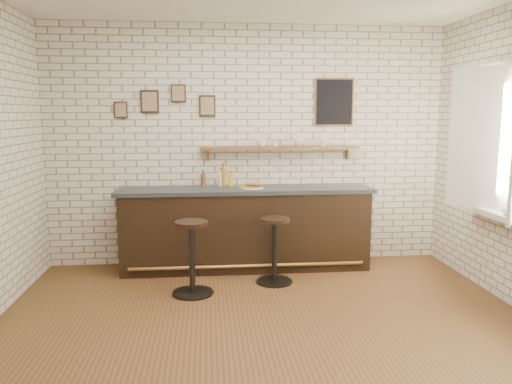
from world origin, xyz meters
TOP-DOWN VIEW (x-y plane):
  - ground at (0.00, 0.00)m, footprint 5.00×5.00m
  - bar_counter at (-0.05, 1.70)m, footprint 3.10×0.65m
  - sandwich_plate at (0.02, 1.65)m, footprint 0.28×0.28m
  - ciabatta_sandwich at (0.03, 1.65)m, footprint 0.20×0.13m
  - potato_chips at (0.01, 1.65)m, footprint 0.25×0.18m
  - bitters_bottle_brown at (-0.56, 1.86)m, footprint 0.06×0.06m
  - bitters_bottle_white at (-0.34, 1.86)m, footprint 0.06×0.06m
  - bitters_bottle_amber at (-0.32, 1.86)m, footprint 0.07×0.07m
  - condiment_bottle_yellow at (-0.22, 1.86)m, footprint 0.06×0.06m
  - bar_stool_left at (-0.69, 0.84)m, footprint 0.46×0.46m
  - bar_stool_right at (0.23, 1.12)m, footprint 0.42×0.42m
  - wall_shelf at (0.40, 1.90)m, footprint 2.00×0.18m
  - shelf_cup_a at (0.17, 1.90)m, footprint 0.16×0.16m
  - shelf_cup_b at (0.34, 1.90)m, footprint 0.12×0.12m
  - shelf_cup_c at (0.64, 1.90)m, footprint 0.17×0.17m
  - shelf_cup_d at (0.96, 1.90)m, footprint 0.11×0.11m
  - back_wall_decor at (0.23, 1.98)m, footprint 2.96×0.02m
  - window_sill at (2.40, 0.30)m, footprint 0.20×1.35m
  - casement_window at (2.36, 0.30)m, footprint 0.40×1.30m
  - book_upper at (2.38, 0.12)m, footprint 0.20×0.24m

SIDE VIEW (x-z plane):
  - ground at x=0.00m, z-range 0.00..0.00m
  - bar_stool_right at x=0.23m, z-range 0.03..0.78m
  - bar_stool_left at x=-0.69m, z-range 0.03..0.82m
  - bar_counter at x=-0.05m, z-range 0.00..1.01m
  - window_sill at x=2.40m, z-range 0.87..0.93m
  - book_upper at x=2.38m, z-range 0.95..0.97m
  - sandwich_plate at x=0.02m, z-range 1.01..1.02m
  - potato_chips at x=0.01m, z-range 1.02..1.03m
  - ciabatta_sandwich at x=0.03m, z-range 1.02..1.09m
  - condiment_bottle_yellow at x=-0.22m, z-range 0.99..1.18m
  - bitters_bottle_brown at x=-0.56m, z-range 0.99..1.20m
  - bitters_bottle_white at x=-0.34m, z-range 0.99..1.22m
  - bitters_bottle_amber at x=-0.32m, z-range 0.98..1.26m
  - wall_shelf at x=0.40m, z-range 1.39..1.57m
  - shelf_cup_b at x=0.34m, z-range 1.50..1.58m
  - shelf_cup_a at x=0.17m, z-range 1.50..1.59m
  - shelf_cup_d at x=0.96m, z-range 1.50..1.59m
  - shelf_cup_c at x=0.64m, z-range 1.50..1.60m
  - casement_window at x=2.36m, z-range 0.87..2.43m
  - back_wall_decor at x=0.23m, z-range 1.77..2.33m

